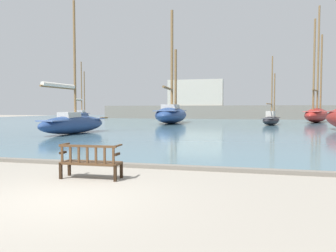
% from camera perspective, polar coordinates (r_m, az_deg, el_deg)
% --- Properties ---
extents(ground_plane, '(160.00, 160.00, 0.00)m').
position_cam_1_polar(ground_plane, '(7.29, -18.80, -11.91)').
color(ground_plane, gray).
extents(harbor_water, '(100.00, 80.00, 0.08)m').
position_cam_1_polar(harbor_water, '(50.09, 9.56, 0.86)').
color(harbor_water, slate).
rests_on(harbor_water, ground).
extents(quay_edge_kerb, '(40.00, 0.30, 0.12)m').
position_cam_1_polar(quay_edge_kerb, '(10.64, -7.44, -6.75)').
color(quay_edge_kerb, slate).
rests_on(quay_edge_kerb, ground).
extents(park_bench, '(1.62, 0.57, 0.92)m').
position_cam_1_polar(park_bench, '(8.96, -13.34, -5.98)').
color(park_bench, black).
rests_on(park_bench, ground).
extents(sailboat_nearest_port, '(2.39, 8.56, 9.55)m').
position_cam_1_polar(sailboat_nearest_port, '(24.65, -16.10, 0.60)').
color(sailboat_nearest_port, navy).
rests_on(sailboat_nearest_port, harbor_water).
extents(sailboat_mid_port, '(2.80, 6.75, 7.63)m').
position_cam_1_polar(sailboat_mid_port, '(38.22, 17.53, 1.17)').
color(sailboat_mid_port, black).
rests_on(sailboat_mid_port, harbor_water).
extents(sailboat_nearest_starboard, '(3.50, 8.09, 8.96)m').
position_cam_1_polar(sailboat_nearest_starboard, '(51.75, -14.83, 1.87)').
color(sailboat_nearest_starboard, navy).
rests_on(sailboat_nearest_starboard, harbor_water).
extents(sailboat_mid_starboard, '(5.80, 12.28, 15.52)m').
position_cam_1_polar(sailboat_mid_starboard, '(48.38, 24.47, 2.08)').
color(sailboat_mid_starboard, maroon).
rests_on(sailboat_mid_starboard, harbor_water).
extents(sailboat_far_starboard, '(4.33, 12.01, 14.09)m').
position_cam_1_polar(sailboat_far_starboard, '(41.14, 0.62, 2.24)').
color(sailboat_far_starboard, navy).
rests_on(sailboat_far_starboard, harbor_water).
extents(far_breakwater, '(46.67, 2.40, 7.21)m').
position_cam_1_polar(far_breakwater, '(59.89, 8.88, 3.23)').
color(far_breakwater, slate).
rests_on(far_breakwater, ground).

